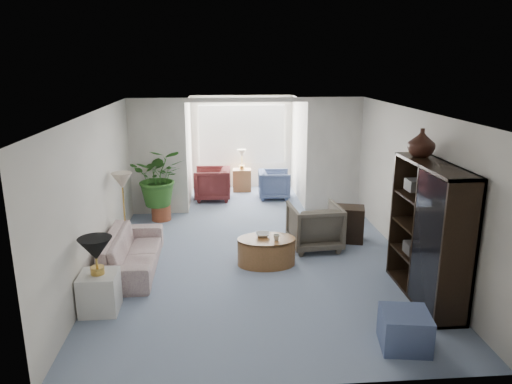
{
  "coord_description": "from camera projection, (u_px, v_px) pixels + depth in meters",
  "views": [
    {
      "loc": [
        -0.63,
        -7.2,
        3.23
      ],
      "look_at": [
        0.0,
        0.6,
        1.1
      ],
      "focal_mm": 33.79,
      "sensor_mm": 36.0,
      "label": 1
    }
  ],
  "objects": [
    {
      "name": "window_blinds",
      "position": [
        242.0,
        135.0,
        12.41
      ],
      "size": [
        2.2,
        0.02,
        1.5
      ],
      "primitive_type": "cube",
      "color": "white"
    },
    {
      "name": "table_lamp",
      "position": [
        95.0,
        249.0,
        6.22
      ],
      "size": [
        0.44,
        0.44,
        0.3
      ],
      "primitive_type": "cone",
      "color": "black",
      "rests_on": "end_table"
    },
    {
      "name": "shelf_clutter",
      "position": [
        429.0,
        226.0,
        6.46
      ],
      "size": [
        0.3,
        1.16,
        1.06
      ],
      "color": "#3A3936",
      "rests_on": "entertainment_cabinet"
    },
    {
      "name": "sunroom_table",
      "position": [
        242.0,
        180.0,
        12.36
      ],
      "size": [
        0.48,
        0.38,
        0.57
      ],
      "primitive_type": "cube",
      "rotation": [
        0.0,
        0.0,
        -0.05
      ],
      "color": "brown",
      "rests_on": "ground"
    },
    {
      "name": "end_table",
      "position": [
        100.0,
        292.0,
        6.38
      ],
      "size": [
        0.49,
        0.49,
        0.54
      ],
      "primitive_type": "cube",
      "rotation": [
        0.0,
        0.0,
        0.01
      ],
      "color": "silver",
      "rests_on": "ground"
    },
    {
      "name": "back_pier_left",
      "position": [
        158.0,
        158.0,
        10.24
      ],
      "size": [
        1.2,
        0.12,
        2.5
      ],
      "primitive_type": "cube",
      "color": "silver",
      "rests_on": "ground"
    },
    {
      "name": "window_pane",
      "position": [
        242.0,
        135.0,
        12.44
      ],
      "size": [
        2.2,
        0.02,
        1.5
      ],
      "primitive_type": "cube",
      "color": "white"
    },
    {
      "name": "cabinet_urn",
      "position": [
        421.0,
        143.0,
        6.76
      ],
      "size": [
        0.38,
        0.38,
        0.4
      ],
      "primitive_type": "imported",
      "color": "#321810",
      "rests_on": "entertainment_cabinet"
    },
    {
      "name": "entertainment_cabinet",
      "position": [
        429.0,
        233.0,
        6.58
      ],
      "size": [
        0.46,
        1.73,
        1.93
      ],
      "primitive_type": "cube",
      "color": "black",
      "rests_on": "ground"
    },
    {
      "name": "coffee_cup",
      "position": [
        276.0,
        238.0,
        7.72
      ],
      "size": [
        0.11,
        0.11,
        0.1
      ],
      "primitive_type": "imported",
      "rotation": [
        0.0,
        0.0,
        -0.08
      ],
      "color": "beige",
      "rests_on": "coffee_table"
    },
    {
      "name": "sofa",
      "position": [
        132.0,
        251.0,
        7.69
      ],
      "size": [
        0.81,
        2.03,
        0.59
      ],
      "primitive_type": "imported",
      "rotation": [
        0.0,
        0.0,
        1.58
      ],
      "color": "beige",
      "rests_on": "ground"
    },
    {
      "name": "back_header",
      "position": [
        247.0,
        100.0,
        10.07
      ],
      "size": [
        2.6,
        0.12,
        0.1
      ],
      "primitive_type": "cube",
      "color": "silver",
      "rests_on": "back_pier_left"
    },
    {
      "name": "house_plant",
      "position": [
        159.0,
        177.0,
        9.91
      ],
      "size": [
        1.1,
        0.95,
        1.22
      ],
      "primitive_type": "imported",
      "color": "#2E6221",
      "rests_on": "plant_pot"
    },
    {
      "name": "sunroom_floor",
      "position": [
        245.0,
        198.0,
        11.77
      ],
      "size": [
        2.6,
        2.6,
        0.0
      ],
      "primitive_type": "plane",
      "color": "#8697B1",
      "rests_on": "ground"
    },
    {
      "name": "floor_lamp",
      "position": [
        122.0,
        181.0,
        8.25
      ],
      "size": [
        0.36,
        0.36,
        0.28
      ],
      "primitive_type": "cone",
      "color": "beige",
      "rests_on": "ground"
    },
    {
      "name": "floor",
      "position": [
        259.0,
        267.0,
        7.83
      ],
      "size": [
        6.0,
        6.0,
        0.0
      ],
      "primitive_type": "plane",
      "color": "#8697B1",
      "rests_on": "ground"
    },
    {
      "name": "sunroom_chair_maroon",
      "position": [
        212.0,
        184.0,
        11.55
      ],
      "size": [
        0.89,
        0.87,
        0.78
      ],
      "primitive_type": "imported",
      "rotation": [
        0.0,
        0.0,
        -1.62
      ],
      "color": "#5A221E",
      "rests_on": "ground"
    },
    {
      "name": "plant_pot",
      "position": [
        161.0,
        213.0,
        10.11
      ],
      "size": [
        0.4,
        0.4,
        0.32
      ],
      "primitive_type": "cylinder",
      "color": "brown",
      "rests_on": "ground"
    },
    {
      "name": "coffee_bowl",
      "position": [
        263.0,
        235.0,
        7.9
      ],
      "size": [
        0.25,
        0.25,
        0.06
      ],
      "primitive_type": "imported",
      "rotation": [
        0.0,
        0.0,
        -0.08
      ],
      "color": "silver",
      "rests_on": "coffee_table"
    },
    {
      "name": "coffee_table",
      "position": [
        266.0,
        251.0,
        7.87
      ],
      "size": [
        1.02,
        1.02,
        0.45
      ],
      "primitive_type": "cylinder",
      "rotation": [
        0.0,
        0.0,
        -0.08
      ],
      "color": "brown",
      "rests_on": "ground"
    },
    {
      "name": "ottoman",
      "position": [
        405.0,
        330.0,
        5.59
      ],
      "size": [
        0.62,
        0.62,
        0.43
      ],
      "primitive_type": "cube",
      "rotation": [
        0.0,
        0.0,
        -0.16
      ],
      "color": "slate",
      "rests_on": "ground"
    },
    {
      "name": "side_table_dark",
      "position": [
        349.0,
        224.0,
        8.9
      ],
      "size": [
        0.64,
        0.56,
        0.65
      ],
      "primitive_type": "cube",
      "rotation": [
        0.0,
        0.0,
        -0.27
      ],
      "color": "black",
      "rests_on": "ground"
    },
    {
      "name": "back_pier_right",
      "position": [
        334.0,
        155.0,
        10.53
      ],
      "size": [
        1.2,
        0.12,
        2.5
      ],
      "primitive_type": "cube",
      "color": "silver",
      "rests_on": "ground"
    },
    {
      "name": "sunroom_chair_blue",
      "position": [
        274.0,
        184.0,
        11.68
      ],
      "size": [
        0.79,
        0.77,
        0.68
      ],
      "primitive_type": "imported",
      "rotation": [
        0.0,
        0.0,
        1.52
      ],
      "color": "slate",
      "rests_on": "ground"
    },
    {
      "name": "wingback_chair",
      "position": [
        315.0,
        226.0,
        8.54
      ],
      "size": [
        0.93,
        0.96,
        0.81
      ],
      "primitive_type": "imported",
      "rotation": [
        0.0,
        0.0,
        3.23
      ],
      "color": "#5C5749",
      "rests_on": "ground"
    },
    {
      "name": "framed_picture",
      "position": [
        417.0,
        163.0,
        7.47
      ],
      "size": [
        0.04,
        0.5,
        0.4
      ],
      "primitive_type": "cube",
      "color": "#B4A590"
    }
  ]
}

